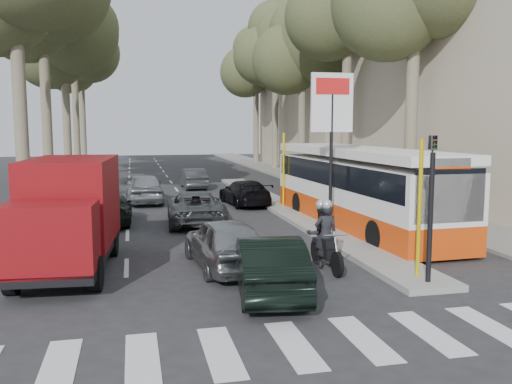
% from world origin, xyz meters
% --- Properties ---
extents(ground, '(120.00, 120.00, 0.00)m').
position_xyz_m(ground, '(0.00, 0.00, 0.00)').
color(ground, '#28282B').
rests_on(ground, ground).
extents(sidewalk_right, '(3.20, 70.00, 0.12)m').
position_xyz_m(sidewalk_right, '(8.60, 25.00, 0.06)').
color(sidewalk_right, gray).
rests_on(sidewalk_right, ground).
extents(median_left, '(2.40, 64.00, 0.12)m').
position_xyz_m(median_left, '(-8.00, 28.00, 0.06)').
color(median_left, gray).
rests_on(median_left, ground).
extents(traffic_island, '(1.50, 26.00, 0.16)m').
position_xyz_m(traffic_island, '(3.25, 11.00, 0.08)').
color(traffic_island, gray).
rests_on(traffic_island, ground).
extents(building_near, '(11.00, 18.00, 18.00)m').
position_xyz_m(building_near, '(15.50, 12.00, 9.00)').
color(building_near, '#BBA995').
rests_on(building_near, ground).
extents(building_far, '(11.00, 20.00, 16.00)m').
position_xyz_m(building_far, '(15.50, 34.00, 8.00)').
color(building_far, '#B7A88E').
rests_on(building_far, ground).
extents(billboard, '(1.50, 12.10, 5.60)m').
position_xyz_m(billboard, '(3.25, 5.00, 3.70)').
color(billboard, yellow).
rests_on(billboard, ground).
extents(traffic_light_island, '(0.16, 0.41, 3.60)m').
position_xyz_m(traffic_light_island, '(3.25, -1.50, 2.49)').
color(traffic_light_island, black).
rests_on(traffic_light_island, ground).
extents(tree_l_c, '(7.40, 7.20, 13.71)m').
position_xyz_m(tree_l_c, '(-7.77, 28.11, 10.04)').
color(tree_l_c, '#6B604C').
rests_on(tree_l_c, ground).
extents(tree_l_d, '(7.40, 7.20, 15.66)m').
position_xyz_m(tree_l_d, '(-7.87, 36.11, 11.76)').
color(tree_l_d, '#6B604C').
rests_on(tree_l_d, ground).
extents(tree_l_e, '(7.40, 7.20, 14.49)m').
position_xyz_m(tree_l_e, '(-7.97, 44.11, 10.73)').
color(tree_l_e, '#6B604C').
rests_on(tree_l_e, ground).
extents(tree_r_c, '(7.40, 7.20, 13.32)m').
position_xyz_m(tree_r_c, '(9.03, 26.11, 9.69)').
color(tree_r_c, '#6B604C').
rests_on(tree_r_c, ground).
extents(tree_r_d, '(7.40, 7.20, 14.88)m').
position_xyz_m(tree_r_d, '(9.13, 34.11, 11.07)').
color(tree_r_d, '#6B604C').
rests_on(tree_r_d, ground).
extents(tree_r_e, '(7.40, 7.20, 14.10)m').
position_xyz_m(tree_r_e, '(9.23, 42.11, 10.38)').
color(tree_r_e, '#6B604C').
rests_on(tree_r_e, ground).
extents(silver_hatchback, '(2.00, 4.22, 1.39)m').
position_xyz_m(silver_hatchback, '(-1.10, 1.37, 0.70)').
color(silver_hatchback, gray).
rests_on(silver_hatchback, ground).
extents(dark_hatchback, '(1.92, 4.21, 1.34)m').
position_xyz_m(dark_hatchback, '(-0.50, -1.00, 0.67)').
color(dark_hatchback, black).
rests_on(dark_hatchback, ground).
extents(queue_car_a, '(2.37, 4.73, 1.28)m').
position_xyz_m(queue_car_a, '(-1.10, 8.31, 0.64)').
color(queue_car_a, '#43474A').
rests_on(queue_car_a, ground).
extents(queue_car_b, '(2.09, 4.33, 1.22)m').
position_xyz_m(queue_car_b, '(1.80, 12.74, 0.61)').
color(queue_car_b, black).
rests_on(queue_car_b, ground).
extents(queue_car_c, '(1.91, 4.42, 1.49)m').
position_xyz_m(queue_car_c, '(-2.91, 14.59, 0.74)').
color(queue_car_c, '#9A9EA2').
rests_on(queue_car_c, ground).
extents(queue_car_d, '(1.44, 3.75, 1.22)m').
position_xyz_m(queue_car_d, '(0.17, 20.34, 0.61)').
color(queue_car_d, '#45484C').
rests_on(queue_car_d, ground).
extents(queue_car_e, '(1.67, 4.02, 1.16)m').
position_xyz_m(queue_car_e, '(-4.35, 9.00, 0.58)').
color(queue_car_e, black).
rests_on(queue_car_e, ground).
extents(red_truck, '(2.48, 5.65, 2.94)m').
position_xyz_m(red_truck, '(-5.13, 2.10, 1.55)').
color(red_truck, black).
rests_on(red_truck, ground).
extents(city_bus, '(2.92, 11.56, 3.02)m').
position_xyz_m(city_bus, '(4.80, 6.18, 1.59)').
color(city_bus, '#E0420C').
rests_on(city_bus, ground).
extents(motorcycle, '(0.80, 2.22, 1.89)m').
position_xyz_m(motorcycle, '(1.50, 0.88, 0.86)').
color(motorcycle, black).
rests_on(motorcycle, ground).
extents(pedestrian_near, '(0.87, 1.03, 1.58)m').
position_xyz_m(pedestrian_near, '(7.20, 7.44, 0.91)').
color(pedestrian_near, '#42324C').
rests_on(pedestrian_near, sidewalk_right).
extents(pedestrian_far, '(1.21, 0.55, 1.87)m').
position_xyz_m(pedestrian_far, '(7.20, 13.59, 1.05)').
color(pedestrian_far, brown).
rests_on(pedestrian_far, sidewalk_right).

